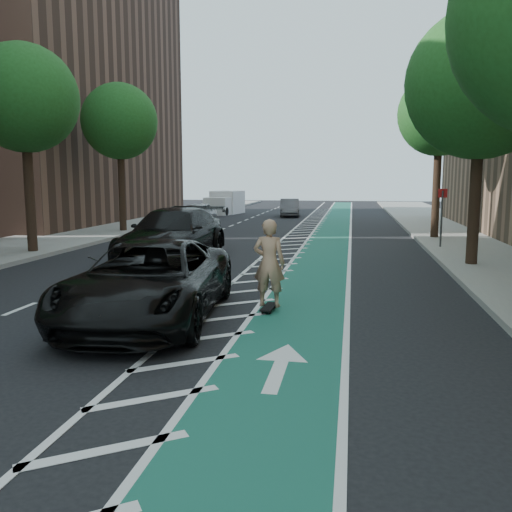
% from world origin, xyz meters
% --- Properties ---
extents(ground, '(120.00, 120.00, 0.00)m').
position_xyz_m(ground, '(0.00, 0.00, 0.00)').
color(ground, black).
rests_on(ground, ground).
extents(bike_lane, '(2.00, 90.00, 0.01)m').
position_xyz_m(bike_lane, '(3.00, 10.00, 0.01)').
color(bike_lane, '#1B604B').
rests_on(bike_lane, ground).
extents(buffer_strip, '(1.40, 90.00, 0.01)m').
position_xyz_m(buffer_strip, '(1.50, 10.00, 0.01)').
color(buffer_strip, silver).
rests_on(buffer_strip, ground).
extents(sidewalk_right, '(5.00, 90.00, 0.15)m').
position_xyz_m(sidewalk_right, '(9.50, 10.00, 0.07)').
color(sidewalk_right, gray).
rests_on(sidewalk_right, ground).
extents(sidewalk_left, '(5.00, 90.00, 0.15)m').
position_xyz_m(sidewalk_left, '(-9.50, 10.00, 0.07)').
color(sidewalk_left, gray).
rests_on(sidewalk_left, ground).
extents(curb_right, '(0.12, 90.00, 0.16)m').
position_xyz_m(curb_right, '(7.05, 10.00, 0.08)').
color(curb_right, gray).
rests_on(curb_right, ground).
extents(curb_left, '(0.12, 90.00, 0.16)m').
position_xyz_m(curb_left, '(-7.05, 10.00, 0.08)').
color(curb_left, gray).
rests_on(curb_left, ground).
extents(building_left_far, '(14.00, 22.00, 18.00)m').
position_xyz_m(building_left_far, '(-17.50, 24.00, 9.00)').
color(building_left_far, brown).
rests_on(building_left_far, ground).
extents(tree_r_c, '(4.20, 4.20, 7.90)m').
position_xyz_m(tree_r_c, '(7.90, 8.00, 5.77)').
color(tree_r_c, '#382619').
rests_on(tree_r_c, ground).
extents(tree_l_c, '(4.20, 4.20, 7.90)m').
position_xyz_m(tree_l_c, '(-7.90, 8.00, 5.77)').
color(tree_l_c, '#382619').
rests_on(tree_l_c, ground).
extents(tree_r_d, '(4.20, 4.20, 7.90)m').
position_xyz_m(tree_r_d, '(7.90, 16.00, 5.77)').
color(tree_r_d, '#382619').
rests_on(tree_r_d, ground).
extents(tree_l_d, '(4.20, 4.20, 7.90)m').
position_xyz_m(tree_l_d, '(-7.90, 16.00, 5.77)').
color(tree_l_d, '#382619').
rests_on(tree_l_d, ground).
extents(sign_post, '(0.35, 0.08, 2.47)m').
position_xyz_m(sign_post, '(7.60, 12.00, 1.35)').
color(sign_post, '#4C4C4C').
rests_on(sign_post, ground).
extents(skateboard, '(0.29, 0.85, 0.11)m').
position_xyz_m(skateboard, '(2.30, 0.80, 0.09)').
color(skateboard, black).
rests_on(skateboard, ground).
extents(skateboarder, '(0.73, 0.50, 1.92)m').
position_xyz_m(skateboarder, '(2.30, 0.80, 1.07)').
color(skateboarder, tan).
rests_on(skateboarder, skateboard).
extents(suv_near, '(3.15, 6.03, 1.62)m').
position_xyz_m(suv_near, '(0.00, -0.34, 0.81)').
color(suv_near, black).
rests_on(suv_near, ground).
extents(suv_far, '(2.71, 6.38, 1.83)m').
position_xyz_m(suv_far, '(-2.14, 7.50, 0.92)').
color(suv_far, black).
rests_on(suv_far, ground).
extents(car_silver, '(2.02, 4.28, 1.41)m').
position_xyz_m(car_silver, '(-5.42, 21.55, 0.71)').
color(car_silver, gray).
rests_on(car_silver, ground).
extents(car_grey, '(1.93, 4.19, 1.33)m').
position_xyz_m(car_grey, '(-0.64, 30.44, 0.67)').
color(car_grey, '#5C5B60').
rests_on(car_grey, ground).
extents(box_truck, '(2.55, 4.65, 1.85)m').
position_xyz_m(box_truck, '(-6.15, 32.46, 0.85)').
color(box_truck, white).
rests_on(box_truck, ground).
extents(barrel_a, '(0.65, 0.65, 0.89)m').
position_xyz_m(barrel_a, '(-2.28, 6.39, 0.42)').
color(barrel_a, orange).
rests_on(barrel_a, ground).
extents(barrel_b, '(0.62, 0.62, 0.85)m').
position_xyz_m(barrel_b, '(-3.16, 13.81, 0.40)').
color(barrel_b, '#E84B0C').
rests_on(barrel_b, ground).
extents(barrel_c, '(0.66, 0.66, 0.90)m').
position_xyz_m(barrel_c, '(-4.00, 17.05, 0.42)').
color(barrel_c, '#FF600D').
rests_on(barrel_c, ground).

